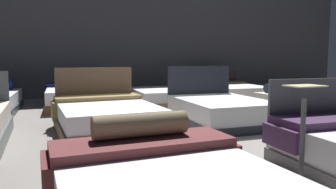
{
  "coord_description": "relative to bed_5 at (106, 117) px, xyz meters",
  "views": [
    {
      "loc": [
        -1.92,
        -4.82,
        1.16
      ],
      "look_at": [
        0.16,
        0.56,
        0.52
      ],
      "focal_mm": 34.97,
      "sensor_mm": 36.0,
      "label": 1
    }
  ],
  "objects": [
    {
      "name": "bed_6",
      "position": [
        2.06,
        0.03,
        -0.02
      ],
      "size": [
        1.49,
        1.97,
        1.01
      ],
      "rotation": [
        0.0,
        0.0,
        -0.03
      ],
      "color": "black",
      "rests_on": "ground_plane"
    },
    {
      "name": "showroom_back_wall",
      "position": [
        1.01,
        5.15,
        1.5
      ],
      "size": [
        18.0,
        0.06,
        3.5
      ],
      "primitive_type": "cube",
      "color": "#47474C",
      "rests_on": "ground_plane"
    },
    {
      "name": "ground_plane",
      "position": [
        1.01,
        -0.23,
        -0.26
      ],
      "size": [
        18.0,
        18.0,
        0.02
      ],
      "primitive_type": "cube",
      "color": "gray"
    },
    {
      "name": "bed_10",
      "position": [
        2.06,
        2.9,
        -0.06
      ],
      "size": [
        1.73,
        2.03,
        0.37
      ],
      "rotation": [
        0.0,
        0.0,
        -0.05
      ],
      "color": "#986B48",
      "rests_on": "ground_plane"
    },
    {
      "name": "price_sign",
      "position": [
        1.01,
        -3.05,
        0.12
      ],
      "size": [
        0.28,
        0.24,
        0.95
      ],
      "color": "#3F3F44",
      "rests_on": "ground_plane"
    },
    {
      "name": "bed_11",
      "position": [
        4.19,
        3.02,
        -0.03
      ],
      "size": [
        1.56,
        2.16,
        0.78
      ],
      "rotation": [
        0.0,
        0.0,
        -0.04
      ],
      "color": "black",
      "rests_on": "ground_plane"
    },
    {
      "name": "bed_9",
      "position": [
        -0.06,
        2.96,
        -0.0
      ],
      "size": [
        1.74,
        2.1,
        0.54
      ],
      "rotation": [
        0.0,
        0.0,
        -0.05
      ],
      "color": "brown",
      "rests_on": "ground_plane"
    },
    {
      "name": "bed_5",
      "position": [
        0.0,
        0.0,
        0.0
      ],
      "size": [
        1.55,
        1.99,
        1.0
      ],
      "rotation": [
        0.0,
        0.0,
        0.03
      ],
      "color": "brown",
      "rests_on": "ground_plane"
    },
    {
      "name": "bed_7",
      "position": [
        4.22,
        0.03,
        -0.03
      ],
      "size": [
        1.7,
        2.07,
        0.61
      ],
      "rotation": [
        0.0,
        0.0,
        0.04
      ],
      "color": "black",
      "rests_on": "ground_plane"
    }
  ]
}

